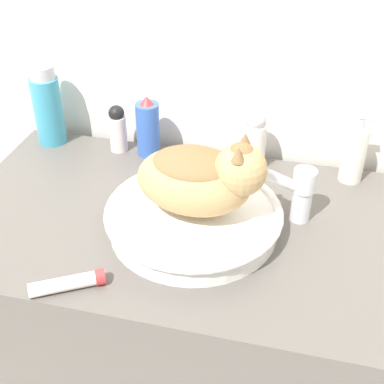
{
  "coord_description": "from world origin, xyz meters",
  "views": [
    {
      "loc": [
        0.24,
        -0.61,
        1.63
      ],
      "look_at": [
        0.02,
        0.27,
        1.0
      ],
      "focal_mm": 50.0,
      "sensor_mm": 36.0,
      "label": 1
    }
  ],
  "objects_px": {
    "lotion_bottle_white": "(254,140)",
    "cream_tube": "(69,283)",
    "spray_bottle_trigger": "(148,128)",
    "soap_pump_bottle": "(354,154)",
    "deodorant_stick": "(118,128)",
    "faucet": "(298,191)",
    "mouthwash_bottle": "(48,106)",
    "cat": "(201,176)"
  },
  "relations": [
    {
      "from": "spray_bottle_trigger",
      "to": "cream_tube",
      "type": "xyz_separation_m",
      "value": [
        0.0,
        -0.52,
        -0.06
      ]
    },
    {
      "from": "soap_pump_bottle",
      "to": "lotion_bottle_white",
      "type": "bearing_deg",
      "value": 180.0
    },
    {
      "from": "lotion_bottle_white",
      "to": "deodorant_stick",
      "type": "distance_m",
      "value": 0.37
    },
    {
      "from": "soap_pump_bottle",
      "to": "spray_bottle_trigger",
      "type": "height_order",
      "value": "soap_pump_bottle"
    },
    {
      "from": "deodorant_stick",
      "to": "cat",
      "type": "bearing_deg",
      "value": -44.12
    },
    {
      "from": "cat",
      "to": "deodorant_stick",
      "type": "distance_m",
      "value": 0.42
    },
    {
      "from": "lotion_bottle_white",
      "to": "spray_bottle_trigger",
      "type": "bearing_deg",
      "value": 180.0
    },
    {
      "from": "deodorant_stick",
      "to": "spray_bottle_trigger",
      "type": "relative_size",
      "value": 0.78
    },
    {
      "from": "mouthwash_bottle",
      "to": "lotion_bottle_white",
      "type": "relative_size",
      "value": 1.37
    },
    {
      "from": "faucet",
      "to": "lotion_bottle_white",
      "type": "bearing_deg",
      "value": -79.73
    },
    {
      "from": "cat",
      "to": "lotion_bottle_white",
      "type": "relative_size",
      "value": 1.71
    },
    {
      "from": "faucet",
      "to": "soap_pump_bottle",
      "type": "distance_m",
      "value": 0.23
    },
    {
      "from": "deodorant_stick",
      "to": "faucet",
      "type": "bearing_deg",
      "value": -21.88
    },
    {
      "from": "cat",
      "to": "mouthwash_bottle",
      "type": "distance_m",
      "value": 0.57
    },
    {
      "from": "faucet",
      "to": "soap_pump_bottle",
      "type": "relative_size",
      "value": 0.84
    },
    {
      "from": "lotion_bottle_white",
      "to": "deodorant_stick",
      "type": "xyz_separation_m",
      "value": [
        -0.37,
        0.0,
        -0.02
      ]
    },
    {
      "from": "faucet",
      "to": "spray_bottle_trigger",
      "type": "relative_size",
      "value": 0.9
    },
    {
      "from": "deodorant_stick",
      "to": "spray_bottle_trigger",
      "type": "distance_m",
      "value": 0.09
    },
    {
      "from": "soap_pump_bottle",
      "to": "mouthwash_bottle",
      "type": "bearing_deg",
      "value": 180.0
    },
    {
      "from": "mouthwash_bottle",
      "to": "lotion_bottle_white",
      "type": "distance_m",
      "value": 0.56
    },
    {
      "from": "soap_pump_bottle",
      "to": "deodorant_stick",
      "type": "distance_m",
      "value": 0.61
    },
    {
      "from": "lotion_bottle_white",
      "to": "soap_pump_bottle",
      "type": "distance_m",
      "value": 0.25
    },
    {
      "from": "faucet",
      "to": "soap_pump_bottle",
      "type": "bearing_deg",
      "value": -143.45
    },
    {
      "from": "lotion_bottle_white",
      "to": "cream_tube",
      "type": "xyz_separation_m",
      "value": [
        -0.28,
        -0.52,
        -0.07
      ]
    },
    {
      "from": "spray_bottle_trigger",
      "to": "lotion_bottle_white",
      "type": "bearing_deg",
      "value": 0.0
    },
    {
      "from": "lotion_bottle_white",
      "to": "spray_bottle_trigger",
      "type": "height_order",
      "value": "spray_bottle_trigger"
    },
    {
      "from": "faucet",
      "to": "lotion_bottle_white",
      "type": "height_order",
      "value": "lotion_bottle_white"
    },
    {
      "from": "spray_bottle_trigger",
      "to": "cat",
      "type": "bearing_deg",
      "value": -53.78
    },
    {
      "from": "deodorant_stick",
      "to": "cream_tube",
      "type": "xyz_separation_m",
      "value": [
        0.09,
        -0.52,
        -0.05
      ]
    },
    {
      "from": "faucet",
      "to": "spray_bottle_trigger",
      "type": "bearing_deg",
      "value": -48.29
    },
    {
      "from": "soap_pump_bottle",
      "to": "cream_tube",
      "type": "distance_m",
      "value": 0.74
    },
    {
      "from": "cat",
      "to": "cream_tube",
      "type": "xyz_separation_m",
      "value": [
        -0.2,
        -0.24,
        -0.13
      ]
    },
    {
      "from": "soap_pump_bottle",
      "to": "deodorant_stick",
      "type": "bearing_deg",
      "value": 180.0
    },
    {
      "from": "cat",
      "to": "lotion_bottle_white",
      "type": "xyz_separation_m",
      "value": [
        0.07,
        0.29,
        -0.06
      ]
    },
    {
      "from": "soap_pump_bottle",
      "to": "cream_tube",
      "type": "xyz_separation_m",
      "value": [
        -0.52,
        -0.52,
        -0.06
      ]
    },
    {
      "from": "faucet",
      "to": "spray_bottle_trigger",
      "type": "distance_m",
      "value": 0.45
    },
    {
      "from": "cat",
      "to": "mouthwash_bottle",
      "type": "height_order",
      "value": "cat"
    },
    {
      "from": "mouthwash_bottle",
      "to": "deodorant_stick",
      "type": "height_order",
      "value": "mouthwash_bottle"
    },
    {
      "from": "cat",
      "to": "deodorant_stick",
      "type": "relative_size",
      "value": 2.11
    },
    {
      "from": "deodorant_stick",
      "to": "mouthwash_bottle",
      "type": "bearing_deg",
      "value": 180.0
    },
    {
      "from": "cat",
      "to": "faucet",
      "type": "height_order",
      "value": "cat"
    },
    {
      "from": "soap_pump_bottle",
      "to": "spray_bottle_trigger",
      "type": "xyz_separation_m",
      "value": [
        -0.53,
        0.0,
        0.0
      ]
    }
  ]
}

